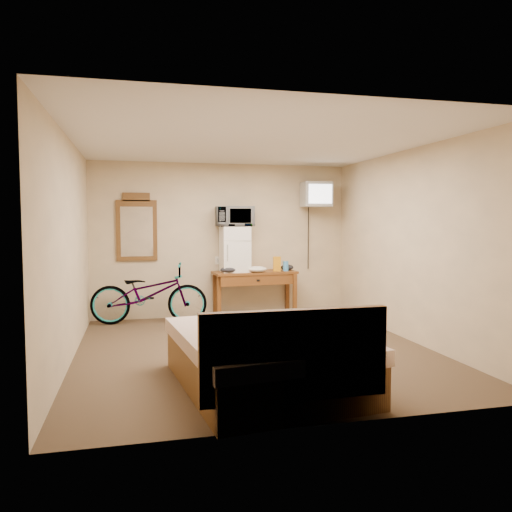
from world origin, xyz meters
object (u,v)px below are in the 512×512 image
mini_fridge (235,249)px  crt_television (316,195)px  microwave (235,217)px  bicycle (149,294)px  desk (255,279)px  wall_mirror (137,228)px  bed (266,357)px  blue_cup (286,266)px

mini_fridge → crt_television: 1.63m
microwave → bicycle: size_ratio=0.33×
mini_fridge → bicycle: mini_fridge is taller
desk → mini_fridge: 0.58m
mini_fridge → wall_mirror: 1.58m
wall_mirror → bicycle: 1.08m
microwave → bicycle: 1.81m
crt_television → wall_mirror: 2.96m
microwave → bicycle: microwave is taller
desk → crt_television: size_ratio=2.35×
desk → bicycle: (-1.69, -0.10, -0.17)m
crt_television → bicycle: crt_television is taller
crt_television → bicycle: size_ratio=0.33×
desk → wall_mirror: bearing=171.6°
microwave → wall_mirror: wall_mirror is taller
desk → microwave: (-0.32, 0.06, 1.01)m
bed → crt_television: bearing=62.8°
microwave → crt_television: bearing=0.2°
wall_mirror → bicycle: wall_mirror is taller
desk → blue_cup: blue_cup is taller
mini_fridge → desk: bearing=-10.6°
microwave → bed: (-0.38, -3.44, -1.34)m
mini_fridge → blue_cup: 0.89m
desk → bicycle: size_ratio=0.79×
crt_television → bed: crt_television is taller
bicycle → wall_mirror: bearing=30.7°
microwave → bicycle: bearing=-171.7°
blue_cup → crt_television: size_ratio=0.27×
wall_mirror → bed: bearing=-72.5°
crt_television → microwave: bearing=178.4°
desk → bed: bearing=-101.8°
microwave → blue_cup: microwave is taller
blue_cup → bicycle: bicycle is taller
mini_fridge → blue_cup: bearing=-4.4°
blue_cup → crt_television: crt_television is taller
desk → blue_cup: bearing=-0.5°
crt_television → wall_mirror: (-2.90, 0.25, -0.54)m
crt_television → desk: bearing=-178.8°
blue_cup → wall_mirror: (-2.37, 0.28, 0.63)m
microwave → wall_mirror: bearing=174.0°
crt_television → mini_fridge: bearing=178.4°
mini_fridge → bicycle: 1.52m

